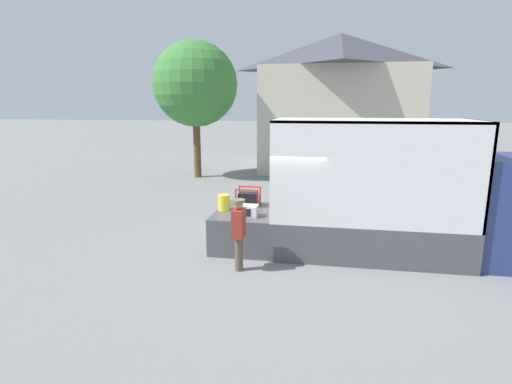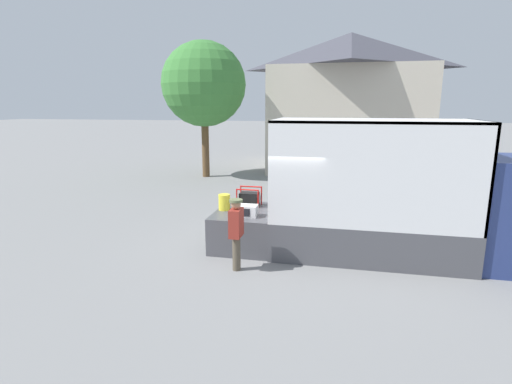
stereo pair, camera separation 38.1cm
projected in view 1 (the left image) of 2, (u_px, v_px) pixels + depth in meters
ground_plane at (275, 246)px, 10.41m from camera, size 160.00×160.00×0.00m
box_truck at (432, 215)px, 9.54m from camera, size 6.50×2.19×3.28m
tailgate_deck at (246, 228)px, 10.44m from camera, size 1.53×2.08×0.92m
microwave at (248, 211)px, 9.80m from camera, size 0.50×0.37×0.28m
portable_generator at (249, 199)px, 10.79m from camera, size 0.62×0.47×0.50m
orange_bucket at (224, 202)px, 10.34m from camera, size 0.30×0.30×0.41m
worker_person at (239, 228)px, 8.69m from camera, size 0.29×0.44×1.62m
house_backdrop at (338, 101)px, 22.79m from camera, size 8.55×7.94×7.49m
street_tree at (195, 84)px, 19.41m from camera, size 4.12×4.12×6.65m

